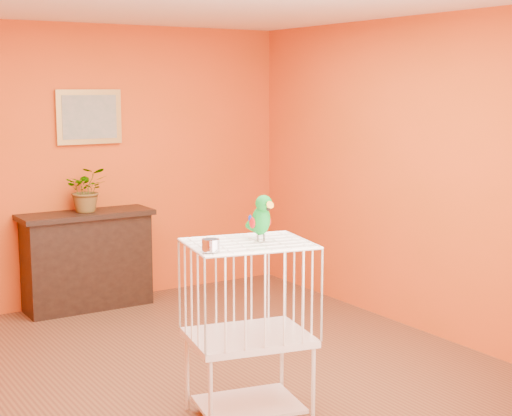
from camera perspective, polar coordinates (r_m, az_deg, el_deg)
ground at (r=5.75m, az=-3.64°, el=-11.83°), size 4.50×4.50×0.00m
room_shell at (r=5.40m, az=-3.81°, el=4.09°), size 4.50×4.50×4.50m
console_cabinet at (r=7.37m, az=-12.18°, el=-3.73°), size 1.21×0.43×0.90m
potted_plant at (r=7.28m, az=-12.21°, el=0.98°), size 0.48×0.51×0.32m
framed_picture at (r=7.41m, az=-12.04°, el=6.50°), size 0.62×0.04×0.50m
birdcage at (r=4.82m, az=-0.54°, el=-8.75°), size 0.81×0.68×1.10m
feed_cup at (r=4.42m, az=-3.31°, el=-2.72°), size 0.10×0.10×0.07m
parrot at (r=4.72m, az=0.37°, el=-0.68°), size 0.14×0.25×0.29m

